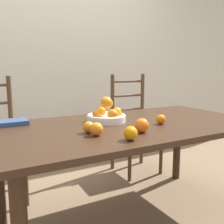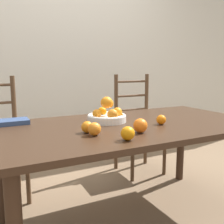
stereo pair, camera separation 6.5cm
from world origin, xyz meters
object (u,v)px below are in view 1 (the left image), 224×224
object	(u,v)px
orange_loose_1	(161,119)
orange_loose_2	(142,125)
orange_loose_0	(89,127)
orange_loose_3	(96,129)
chair_right	(134,126)
book_stack	(10,123)
orange_loose_4	(131,133)
fruit_bowl	(107,114)

from	to	relation	value
orange_loose_1	orange_loose_2	bearing A→B (deg)	-153.15
orange_loose_0	orange_loose_3	xyz separation A→B (m)	(0.01, -0.08, 0.00)
orange_loose_2	chair_right	xyz separation A→B (m)	(0.65, 1.03, -0.27)
orange_loose_0	book_stack	world-z (taller)	orange_loose_0
orange_loose_4	chair_right	world-z (taller)	chair_right
orange_loose_0	orange_loose_1	distance (m)	0.52
book_stack	orange_loose_0	bearing A→B (deg)	-51.29
orange_loose_0	orange_loose_1	bearing A→B (deg)	-1.37
orange_loose_1	orange_loose_3	distance (m)	0.52
orange_loose_3	orange_loose_1	bearing A→B (deg)	7.07
book_stack	chair_right	bearing A→B (deg)	18.84
orange_loose_1	orange_loose_4	bearing A→B (deg)	-149.50
fruit_bowl	orange_loose_0	world-z (taller)	fruit_bowl
fruit_bowl	orange_loose_2	xyz separation A→B (m)	(0.04, -0.37, -0.01)
orange_loose_3	orange_loose_2	bearing A→B (deg)	-13.24
orange_loose_4	chair_right	distance (m)	1.42
orange_loose_1	orange_loose_4	xyz separation A→B (m)	(-0.40, -0.23, 0.00)
orange_loose_1	orange_loose_4	size ratio (longest dim) A/B	0.87
orange_loose_0	orange_loose_4	xyz separation A→B (m)	(0.13, -0.25, 0.00)
orange_loose_4	chair_right	xyz separation A→B (m)	(0.80, 1.14, -0.27)
orange_loose_0	orange_loose_1	world-z (taller)	orange_loose_0
orange_loose_0	book_stack	bearing A→B (deg)	128.71
orange_loose_1	orange_loose_2	distance (m)	0.28
fruit_bowl	orange_loose_0	size ratio (longest dim) A/B	3.94
fruit_bowl	orange_loose_2	size ratio (longest dim) A/B	3.23
fruit_bowl	chair_right	world-z (taller)	chair_right
orange_loose_4	fruit_bowl	bearing A→B (deg)	76.53
orange_loose_3	chair_right	bearing A→B (deg)	46.67
fruit_bowl	book_stack	distance (m)	0.65
orange_loose_3	orange_loose_4	bearing A→B (deg)	-56.12
orange_loose_0	orange_loose_3	bearing A→B (deg)	-80.00
orange_loose_0	orange_loose_1	size ratio (longest dim) A/B	1.06
orange_loose_1	chair_right	xyz separation A→B (m)	(0.40, 0.91, -0.26)
orange_loose_0	chair_right	bearing A→B (deg)	43.92
book_stack	orange_loose_2	bearing A→B (deg)	-42.73
fruit_bowl	orange_loose_1	distance (m)	0.37
orange_loose_1	chair_right	distance (m)	1.03
orange_loose_3	orange_loose_4	world-z (taller)	same
orange_loose_2	book_stack	bearing A→B (deg)	137.27
orange_loose_2	orange_loose_3	world-z (taller)	orange_loose_2
orange_loose_0	fruit_bowl	bearing A→B (deg)	43.48
fruit_bowl	book_stack	world-z (taller)	fruit_bowl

